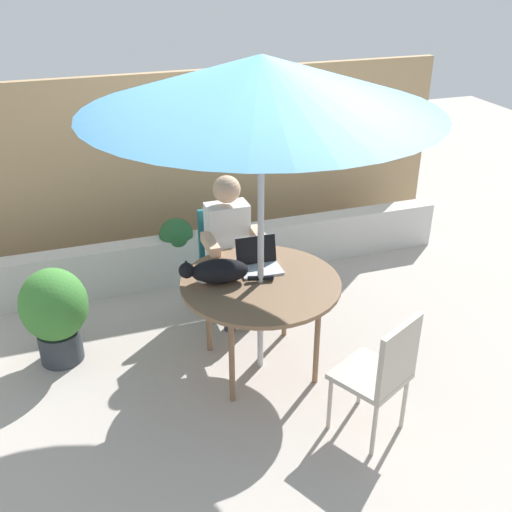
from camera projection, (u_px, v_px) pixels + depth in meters
The scene contains 12 objects.
ground_plane at pixel (260, 365), 4.59m from camera, with size 14.00×14.00×0.00m, color #ADA399.
fence_back at pixel (190, 164), 5.96m from camera, with size 5.21×0.08×1.79m, color tan.
planter_wall_low at pixel (210, 254), 5.72m from camera, with size 4.69×0.20×0.45m, color beige.
patio_table at pixel (261, 288), 4.28m from camera, with size 1.13×1.13×0.73m.
patio_umbrella at pixel (261, 83), 3.63m from camera, with size 2.24×2.24×2.26m.
chair_occupied at pixel (225, 252), 5.12m from camera, with size 0.40×0.40×0.88m.
chair_empty at pixel (383, 370), 3.72m from camera, with size 0.54×0.54×0.88m.
person_seated at pixel (230, 241), 4.91m from camera, with size 0.48×0.48×1.22m.
laptop at pixel (258, 259), 4.41m from camera, with size 0.31×0.26×0.21m.
cat at pixel (216, 272), 4.21m from camera, with size 0.64×0.27×0.17m.
potted_plant_near_fence at pixel (55, 311), 4.46m from camera, with size 0.49×0.49×0.76m.
potted_plant_by_chair at pixel (177, 246), 5.61m from camera, with size 0.31×0.31×0.61m.
Camera 1 is at (-1.22, -3.49, 2.85)m, focal length 42.75 mm.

